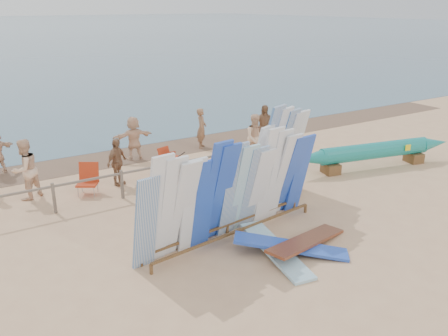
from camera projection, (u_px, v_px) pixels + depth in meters
ground at (166, 237)px, 12.05m from camera, size 160.00×160.00×0.00m
wet_sand_strip at (83, 162)px, 17.80m from camera, size 40.00×2.60×0.01m
fence at (122, 179)px, 14.24m from camera, size 12.08×0.08×0.90m
main_surfboard_rack at (232, 192)px, 11.67m from camera, size 5.49×1.38×2.71m
side_surfboard_rack at (277, 157)px, 13.95m from camera, size 2.70×1.54×3.02m
outrigger_canoe at (375, 152)px, 16.96m from camera, size 6.56×1.90×0.94m
vendor_table at (216, 190)px, 14.08m from camera, size 0.97×0.82×1.10m
flat_board_d at (290, 254)px, 11.25m from camera, size 2.45×2.11×0.39m
flat_board_b at (275, 254)px, 11.22m from camera, size 0.96×2.75×0.24m
flat_board_c at (306, 248)px, 11.51m from camera, size 2.74×1.28×0.39m
beach_chair_left at (88, 185)px, 14.68m from camera, size 0.85×0.86×0.96m
beach_chair_right at (172, 171)px, 16.03m from camera, size 0.55×0.57×0.86m
stroller at (171, 168)px, 15.77m from camera, size 0.78×0.94×1.10m
beachgoer_2 at (25, 170)px, 14.14m from camera, size 1.00×0.84×1.86m
beachgoer_5 at (134, 138)px, 17.82m from camera, size 1.56×0.57×1.66m
beachgoer_7 at (202, 128)px, 19.27m from camera, size 0.63×0.67×1.64m
beachgoer_10 at (264, 129)px, 18.71m from camera, size 1.21×0.85×1.89m
beachgoer_8 at (256, 138)px, 17.58m from camera, size 0.95×0.63×1.79m
beachgoer_4 at (117, 162)px, 15.26m from camera, size 0.98×0.84×1.56m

